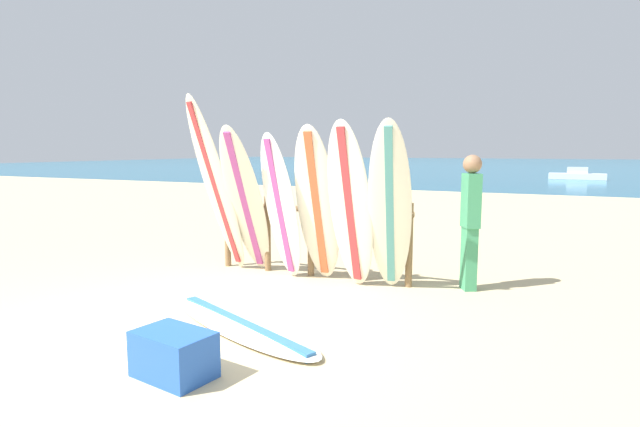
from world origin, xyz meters
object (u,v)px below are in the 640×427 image
at_px(surfboard_leaning_right, 390,208).
at_px(surfboard_lying_on_sand, 242,325).
at_px(surfboard_leaning_far_left, 217,186).
at_px(surfboard_leaning_left, 245,202).
at_px(surfboard_rack, 311,229).
at_px(surfboard_leaning_center_right, 350,206).
at_px(surfboard_leaning_center_left, 281,207).
at_px(cooler_box, 174,354).
at_px(beachgoer_standing, 470,216).
at_px(surfboard_leaning_center, 317,205).
at_px(small_boat_offshore, 577,175).

bearing_deg(surfboard_leaning_right, surfboard_lying_on_sand, -118.84).
xyz_separation_m(surfboard_leaning_far_left, surfboard_leaning_left, (0.43, 0.06, -0.20)).
height_order(surfboard_rack, surfboard_lying_on_sand, surfboard_rack).
bearing_deg(surfboard_leaning_far_left, surfboard_lying_on_sand, -48.36).
height_order(surfboard_leaning_center_right, surfboard_leaning_right, surfboard_leaning_center_right).
xyz_separation_m(surfboard_leaning_center_right, surfboard_lying_on_sand, (-0.46, -1.72, -1.02)).
bearing_deg(surfboard_leaning_right, surfboard_leaning_center_left, 178.39).
height_order(surfboard_leaning_center_right, cooler_box, surfboard_leaning_center_right).
bearing_deg(beachgoer_standing, surfboard_leaning_center, -164.27).
bearing_deg(surfboard_leaning_center_right, cooler_box, -96.75).
bearing_deg(surfboard_leaning_far_left, surfboard_leaning_center_left, 3.75).
xyz_separation_m(surfboard_rack, surfboard_leaning_center, (0.25, -0.33, 0.37)).
distance_m(surfboard_rack, surfboard_leaning_center, 0.56).
bearing_deg(surfboard_rack, surfboard_leaning_center_left, -123.39).
relative_size(surfboard_leaning_center_left, surfboard_leaning_center, 0.96).
bearing_deg(cooler_box, surfboard_leaning_far_left, 129.57).
bearing_deg(surfboard_lying_on_sand, surfboard_leaning_center_left, 107.11).
xyz_separation_m(surfboard_leaning_left, surfboard_leaning_right, (2.06, -0.04, 0.02)).
height_order(surfboard_leaning_center_left, small_boat_offshore, surfboard_leaning_center_left).
bearing_deg(surfboard_lying_on_sand, surfboard_rack, 97.76).
bearing_deg(beachgoer_standing, surfboard_leaning_left, -168.78).
bearing_deg(small_boat_offshore, surfboard_leaning_center, -98.31).
relative_size(surfboard_leaning_left, surfboard_leaning_center_right, 0.98).
height_order(surfboard_leaning_center_left, surfboard_leaning_right, surfboard_leaning_right).
bearing_deg(surfboard_leaning_center, surfboard_leaning_right, -5.50).
bearing_deg(surfboard_leaning_center, surfboard_leaning_left, -176.94).
relative_size(surfboard_leaning_center_right, cooler_box, 3.51).
distance_m(surfboard_rack, surfboard_lying_on_sand, 2.27).
height_order(surfboard_leaning_left, cooler_box, surfboard_leaning_left).
relative_size(surfboard_rack, surfboard_leaning_left, 1.39).
relative_size(surfboard_rack, beachgoer_standing, 1.71).
height_order(surfboard_rack, surfboard_leaning_center_right, surfboard_leaning_center_right).
bearing_deg(beachgoer_standing, surfboard_leaning_far_left, -169.16).
xyz_separation_m(surfboard_rack, small_boat_offshore, (4.20, 26.69, -0.40)).
distance_m(surfboard_leaning_center_left, cooler_box, 3.08).
relative_size(surfboard_leaning_right, cooler_box, 3.50).
height_order(surfboard_leaning_center_left, beachgoer_standing, surfboard_leaning_center_left).
bearing_deg(surfboard_leaning_center, cooler_box, -86.74).
distance_m(surfboard_leaning_center_right, beachgoer_standing, 1.49).
relative_size(surfboard_leaning_far_left, surfboard_leaning_center_left, 1.26).
distance_m(small_boat_offshore, cooler_box, 30.21).
bearing_deg(surfboard_leaning_left, surfboard_leaning_center, 3.06).
xyz_separation_m(surfboard_leaning_center, small_boat_offshore, (3.95, 27.02, -0.77)).
height_order(surfboard_leaning_center_left, surfboard_lying_on_sand, surfboard_leaning_center_left).
bearing_deg(surfboard_leaning_center_left, surfboard_leaning_left, -179.74).
bearing_deg(surfboard_leaning_center, surfboard_leaning_center_left, -173.90).
bearing_deg(beachgoer_standing, small_boat_offshore, 85.46).
distance_m(surfboard_rack, surfboard_leaning_center_left, 0.57).
bearing_deg(small_boat_offshore, surfboard_leaning_left, -100.47).
bearing_deg(cooler_box, surfboard_leaning_center_right, 92.57).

